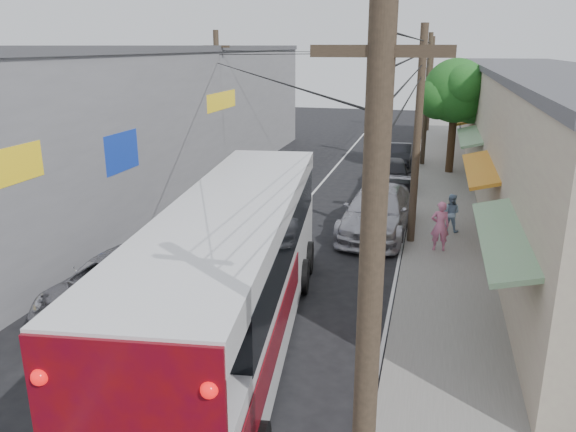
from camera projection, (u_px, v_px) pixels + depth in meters
name	position (u px, v px, depth m)	size (l,w,h in m)	color
sidewalk	(444.00, 198.00, 27.59)	(3.00, 80.00, 0.12)	slate
building_right	(544.00, 133.00, 27.47)	(7.09, 40.00, 6.25)	#BAB194
building_left	(143.00, 120.00, 28.29)	(7.20, 36.00, 7.25)	gray
utility_poles	(380.00, 112.00, 27.52)	(11.80, 45.28, 8.00)	#473828
street_tree	(457.00, 93.00, 31.73)	(4.40, 4.00, 6.60)	#3F2B19
coach_bus	(236.00, 270.00, 13.79)	(4.36, 13.31, 3.77)	silver
jeepney	(112.00, 282.00, 16.16)	(2.39, 5.18, 1.44)	silver
parked_suv	(377.00, 211.00, 22.45)	(2.51, 6.18, 1.79)	#A8A7B0
parked_car_mid	(392.00, 174.00, 29.50)	(1.87, 4.65, 1.58)	#222327
parked_car_far	(400.00, 154.00, 35.59)	(1.35, 3.88, 1.28)	black
pedestrian_near	(440.00, 226.00, 20.17)	(0.67, 0.44, 1.83)	pink
pedestrian_far	(451.00, 213.00, 22.28)	(0.75, 0.58, 1.54)	#8EAECF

